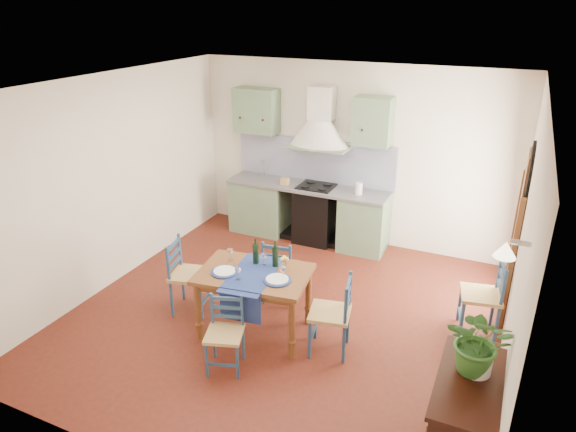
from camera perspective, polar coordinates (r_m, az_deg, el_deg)
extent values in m
plane|color=#47190F|center=(6.50, -0.47, -10.97)|extent=(5.00, 5.00, 0.00)
cube|color=silver|center=(8.04, 7.07, 6.70)|extent=(5.00, 0.04, 2.80)
cube|color=slate|center=(8.61, -3.09, 1.19)|extent=(0.90, 0.60, 0.88)
cube|color=slate|center=(8.00, 8.44, -0.80)|extent=(0.70, 0.60, 0.88)
cube|color=black|center=(8.23, 3.11, 0.12)|extent=(0.60, 0.58, 0.88)
cube|color=slate|center=(8.11, 2.19, 3.29)|extent=(2.60, 0.64, 0.04)
cube|color=silver|center=(8.45, -3.16, 4.05)|extent=(0.45, 0.40, 0.03)
cylinder|color=silver|center=(8.56, -2.62, 5.39)|extent=(0.02, 0.02, 0.26)
cube|color=black|center=(8.05, 3.18, 3.30)|extent=(0.55, 0.48, 0.02)
cube|color=black|center=(8.48, 2.23, -2.09)|extent=(2.60, 0.50, 0.08)
cube|color=#090E4F|center=(8.24, 2.96, 6.23)|extent=(2.65, 0.05, 0.68)
cube|color=slate|center=(8.32, -3.53, 11.63)|extent=(0.70, 0.34, 0.70)
cube|color=slate|center=(7.64, 9.41, 10.34)|extent=(0.55, 0.34, 0.70)
cone|color=beige|center=(7.87, 3.47, 9.10)|extent=(0.96, 0.96, 0.40)
cube|color=beige|center=(7.86, 3.80, 12.43)|extent=(0.36, 0.30, 0.50)
cube|color=silver|center=(5.37, 24.49, -3.74)|extent=(0.04, 5.00, 2.80)
cube|color=black|center=(6.88, 23.94, -3.18)|extent=(0.03, 1.00, 1.65)
cylinder|color=black|center=(6.59, 25.08, 3.29)|extent=(0.03, 1.00, 1.00)
cube|color=brown|center=(6.39, 23.53, -5.10)|extent=(0.06, 0.06, 1.65)
cube|color=brown|center=(7.38, 23.91, -1.45)|extent=(0.06, 0.06, 1.65)
cube|color=brown|center=(7.02, 24.09, -1.29)|extent=(0.04, 0.55, 1.96)
cylinder|color=silver|center=(3.95, 24.61, -2.76)|extent=(0.15, 0.04, 0.04)
cone|color=#FFEDC6|center=(3.97, 23.02, -3.44)|extent=(0.16, 0.16, 0.12)
cube|color=silver|center=(7.19, -18.93, 3.64)|extent=(0.04, 5.00, 2.80)
cube|color=white|center=(5.46, -0.57, 14.30)|extent=(5.00, 5.00, 0.01)
cube|color=brown|center=(5.83, -3.81, -6.51)|extent=(1.34, 0.98, 0.05)
cube|color=brown|center=(5.86, -3.79, -7.06)|extent=(1.20, 0.84, 0.08)
cylinder|color=brown|center=(5.97, -9.92, -10.50)|extent=(0.07, 0.07, 0.74)
cylinder|color=brown|center=(6.49, -7.23, -7.38)|extent=(0.07, 0.07, 0.74)
cylinder|color=brown|center=(5.62, 0.42, -12.49)|extent=(0.07, 0.07, 0.74)
cylinder|color=brown|center=(6.16, 2.27, -8.95)|extent=(0.07, 0.07, 0.74)
cube|color=navy|center=(5.77, -4.00, -6.50)|extent=(0.58, 0.99, 0.01)
cube|color=navy|center=(5.57, -5.33, -9.93)|extent=(0.46, 0.07, 0.38)
cylinder|color=navy|center=(5.83, -7.06, -6.17)|extent=(0.31, 0.31, 0.01)
cylinder|color=white|center=(5.83, -7.06, -6.08)|extent=(0.25, 0.25, 0.01)
cylinder|color=navy|center=(5.63, -1.21, -7.12)|extent=(0.31, 0.31, 0.01)
cylinder|color=white|center=(5.63, -1.21, -7.03)|extent=(0.25, 0.25, 0.01)
cylinder|color=black|center=(5.93, -3.62, -3.94)|extent=(0.07, 0.07, 0.32)
cylinder|color=black|center=(5.86, -1.42, -4.25)|extent=(0.07, 0.07, 0.32)
cylinder|color=white|center=(5.83, -0.41, -5.52)|extent=(0.05, 0.05, 0.10)
sphere|color=yellow|center=(5.78, -0.41, -4.73)|extent=(0.10, 0.10, 0.10)
cylinder|color=navy|center=(5.53, -9.04, -15.55)|extent=(0.03, 0.03, 0.41)
cylinder|color=navy|center=(5.67, -8.34, -11.98)|extent=(0.03, 0.03, 0.81)
cylinder|color=navy|center=(5.47, -5.64, -15.89)|extent=(0.03, 0.03, 0.41)
cylinder|color=navy|center=(5.60, -5.06, -12.26)|extent=(0.03, 0.03, 0.81)
cube|color=tan|center=(5.49, -7.09, -12.89)|extent=(0.48, 0.48, 0.04)
cube|color=navy|center=(5.55, -6.77, -10.99)|extent=(0.33, 0.13, 0.04)
cube|color=navy|center=(5.50, -6.82, -10.06)|extent=(0.33, 0.13, 0.04)
cube|color=navy|center=(5.44, -6.88, -9.11)|extent=(0.33, 0.13, 0.04)
cube|color=navy|center=(5.53, -7.33, -16.09)|extent=(0.31, 0.13, 0.02)
cylinder|color=navy|center=(6.81, 1.09, -7.01)|extent=(0.04, 0.04, 0.45)
cylinder|color=navy|center=(6.41, 0.24, -6.85)|extent=(0.04, 0.04, 0.88)
cylinder|color=navy|center=(6.90, -1.76, -6.58)|extent=(0.04, 0.04, 0.45)
cylinder|color=navy|center=(6.50, -2.77, -6.39)|extent=(0.04, 0.04, 0.88)
cube|color=tan|center=(6.59, -0.81, -5.71)|extent=(0.46, 0.46, 0.04)
cube|color=navy|center=(6.38, -1.29, -5.47)|extent=(0.37, 0.07, 0.04)
cube|color=navy|center=(6.33, -1.30, -4.53)|extent=(0.37, 0.07, 0.04)
cube|color=navy|center=(6.27, -1.31, -3.57)|extent=(0.37, 0.07, 0.04)
cube|color=navy|center=(6.88, -0.34, -7.15)|extent=(0.35, 0.08, 0.02)
cylinder|color=navy|center=(6.39, -9.65, -9.39)|extent=(0.04, 0.04, 0.48)
cylinder|color=navy|center=(6.40, -13.00, -7.21)|extent=(0.04, 0.04, 0.95)
cylinder|color=navy|center=(6.69, -8.56, -7.71)|extent=(0.04, 0.04, 0.48)
cylinder|color=navy|center=(6.70, -11.76, -5.64)|extent=(0.04, 0.04, 0.95)
cube|color=tan|center=(6.47, -10.82, -6.39)|extent=(0.54, 0.54, 0.04)
cube|color=navy|center=(6.48, -12.48, -5.19)|extent=(0.12, 0.39, 0.05)
cube|color=navy|center=(6.42, -12.58, -4.19)|extent=(0.12, 0.39, 0.05)
cube|color=navy|center=(6.36, -12.67, -3.18)|extent=(0.12, 0.39, 0.05)
cube|color=navy|center=(6.57, -9.06, -8.93)|extent=(0.12, 0.37, 0.03)
cylinder|color=navy|center=(5.99, 3.08, -11.52)|extent=(0.04, 0.04, 0.47)
cylinder|color=navy|center=(5.83, 6.77, -10.08)|extent=(0.04, 0.04, 0.93)
cylinder|color=navy|center=(5.70, 2.41, -13.58)|extent=(0.04, 0.04, 0.47)
cylinder|color=navy|center=(5.52, 6.31, -12.14)|extent=(0.04, 0.04, 0.93)
cube|color=tan|center=(5.68, 4.68, -10.67)|extent=(0.51, 0.51, 0.04)
cube|color=navy|center=(5.59, 6.62, -9.77)|extent=(0.10, 0.39, 0.05)
cube|color=navy|center=(5.53, 6.68, -8.69)|extent=(0.10, 0.39, 0.05)
cube|color=navy|center=(5.46, 6.74, -7.59)|extent=(0.10, 0.39, 0.05)
cube|color=navy|center=(5.87, 2.75, -12.93)|extent=(0.10, 0.37, 0.03)
cylinder|color=navy|center=(6.61, 18.54, -9.16)|extent=(0.04, 0.04, 0.48)
cylinder|color=navy|center=(6.55, 22.10, -7.68)|extent=(0.04, 0.04, 0.95)
cylinder|color=navy|center=(6.30, 18.74, -10.95)|extent=(0.04, 0.04, 0.48)
cylinder|color=navy|center=(6.23, 22.50, -9.40)|extent=(0.04, 0.04, 0.95)
cube|color=tan|center=(6.35, 20.64, -8.20)|extent=(0.51, 0.51, 0.04)
cube|color=navy|center=(6.32, 22.51, -7.29)|extent=(0.10, 0.40, 0.05)
cube|color=navy|center=(6.26, 22.68, -6.29)|extent=(0.10, 0.40, 0.05)
cube|color=navy|center=(6.20, 22.86, -5.27)|extent=(0.10, 0.40, 0.05)
cube|color=navy|center=(6.48, 18.58, -10.42)|extent=(0.10, 0.38, 0.03)
cube|color=black|center=(4.64, 18.89, -21.11)|extent=(0.45, 1.00, 0.82)
cube|color=black|center=(4.36, 19.62, -17.05)|extent=(0.50, 1.05, 0.04)
cube|color=brown|center=(4.84, 16.33, -19.15)|extent=(0.02, 0.38, 0.63)
cube|color=black|center=(5.27, 16.84, -21.14)|extent=(0.08, 0.08, 0.08)
imported|color=#2E6124|center=(4.29, 20.52, -12.98)|extent=(0.50, 0.44, 0.55)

